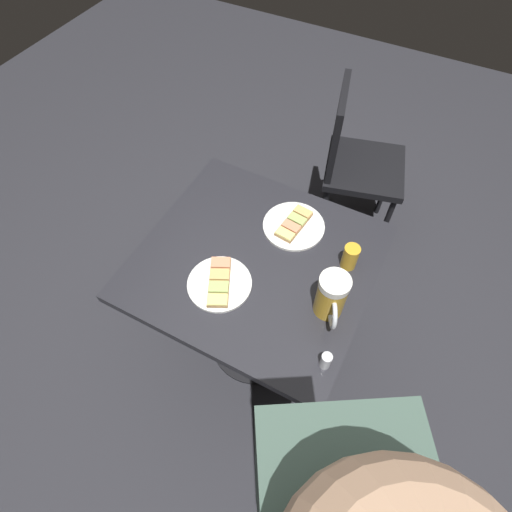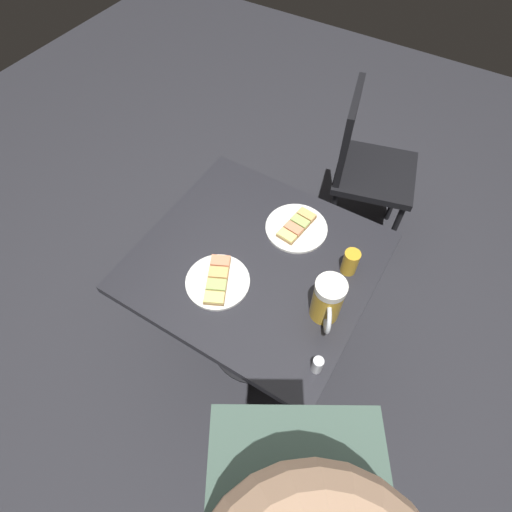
{
  "view_description": "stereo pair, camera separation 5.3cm",
  "coord_description": "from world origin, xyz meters",
  "px_view_note": "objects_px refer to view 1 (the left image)",
  "views": [
    {
      "loc": [
        0.37,
        -0.72,
        1.91
      ],
      "look_at": [
        0.0,
        0.0,
        0.73
      ],
      "focal_mm": 28.88,
      "sensor_mm": 36.0,
      "label": 1
    },
    {
      "loc": [
        0.42,
        -0.69,
        1.91
      ],
      "look_at": [
        0.0,
        0.0,
        0.73
      ],
      "focal_mm": 28.88,
      "sensor_mm": 36.0,
      "label": 2
    }
  ],
  "objects_px": {
    "plate_far": "(294,225)",
    "salt_shaker": "(326,361)",
    "beer_glass_small": "(350,257)",
    "plate_near": "(219,283)",
    "beer_mug": "(331,297)",
    "cafe_chair": "(354,159)"
  },
  "relations": [
    {
      "from": "plate_near",
      "to": "cafe_chair",
      "type": "xyz_separation_m",
      "value": [
        0.15,
        1.01,
        -0.2
      ]
    },
    {
      "from": "salt_shaker",
      "to": "cafe_chair",
      "type": "relative_size",
      "value": 0.08
    },
    {
      "from": "plate_far",
      "to": "salt_shaker",
      "type": "distance_m",
      "value": 0.53
    },
    {
      "from": "plate_near",
      "to": "cafe_chair",
      "type": "height_order",
      "value": "cafe_chair"
    },
    {
      "from": "plate_far",
      "to": "salt_shaker",
      "type": "bearing_deg",
      "value": -55.59
    },
    {
      "from": "plate_near",
      "to": "salt_shaker",
      "type": "relative_size",
      "value": 3.29
    },
    {
      "from": "beer_mug",
      "to": "beer_glass_small",
      "type": "distance_m",
      "value": 0.2
    },
    {
      "from": "beer_glass_small",
      "to": "cafe_chair",
      "type": "relative_size",
      "value": 0.11
    },
    {
      "from": "plate_near",
      "to": "cafe_chair",
      "type": "bearing_deg",
      "value": 81.47
    },
    {
      "from": "plate_far",
      "to": "beer_mug",
      "type": "xyz_separation_m",
      "value": [
        0.24,
        -0.26,
        0.08
      ]
    },
    {
      "from": "beer_mug",
      "to": "salt_shaker",
      "type": "distance_m",
      "value": 0.19
    },
    {
      "from": "plate_near",
      "to": "beer_mug",
      "type": "relative_size",
      "value": 1.26
    },
    {
      "from": "plate_near",
      "to": "beer_glass_small",
      "type": "bearing_deg",
      "value": 37.64
    },
    {
      "from": "cafe_chair",
      "to": "plate_near",
      "type": "bearing_deg",
      "value": -23.44
    },
    {
      "from": "beer_glass_small",
      "to": "plate_far",
      "type": "bearing_deg",
      "value": 163.95
    },
    {
      "from": "plate_far",
      "to": "salt_shaker",
      "type": "xyz_separation_m",
      "value": [
        0.3,
        -0.44,
        0.02
      ]
    },
    {
      "from": "plate_far",
      "to": "beer_glass_small",
      "type": "bearing_deg",
      "value": -16.05
    },
    {
      "from": "salt_shaker",
      "to": "cafe_chair",
      "type": "height_order",
      "value": "cafe_chair"
    },
    {
      "from": "beer_glass_small",
      "to": "salt_shaker",
      "type": "relative_size",
      "value": 1.48
    },
    {
      "from": "beer_glass_small",
      "to": "beer_mug",
      "type": "bearing_deg",
      "value": -89.18
    },
    {
      "from": "beer_mug",
      "to": "cafe_chair",
      "type": "distance_m",
      "value": 1.0
    },
    {
      "from": "cafe_chair",
      "to": "beer_mug",
      "type": "bearing_deg",
      "value": -2.5
    }
  ]
}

